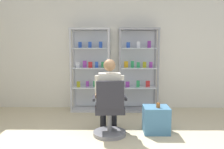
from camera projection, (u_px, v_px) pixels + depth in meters
back_wall at (114, 52)px, 5.79m from camera, size 6.00×0.10×2.70m
display_cabinet_left at (91, 69)px, 5.61m from camera, size 0.90×0.45×1.90m
display_cabinet_right at (138, 69)px, 5.59m from camera, size 0.90×0.45×1.90m
office_chair at (110, 113)px, 3.98m from camera, size 0.58×0.56×0.96m
seated_shopkeeper at (109, 93)px, 4.11m from camera, size 0.51×0.58×1.29m
storage_crate at (156, 119)px, 4.19m from camera, size 0.44×0.41×0.46m
tea_glass at (158, 105)px, 4.10m from camera, size 0.07×0.07×0.08m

